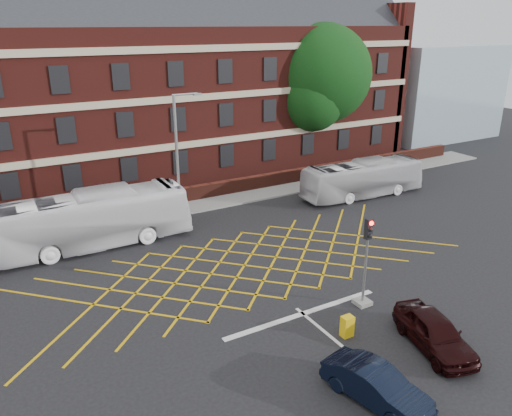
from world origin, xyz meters
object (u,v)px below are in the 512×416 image
bus_left (87,221)px  street_lamp (180,184)px  deciduous_tree (321,81)px  utility_cabinet (347,326)px  bus_right (363,179)px  car_navy (376,385)px  traffic_light_near (365,270)px  car_maroon (434,332)px

bus_left → street_lamp: (5.84, 0.21, 1.19)m
bus_left → deciduous_tree: deciduous_tree is taller
utility_cabinet → bus_right: bearing=47.1°
car_navy → deciduous_tree: size_ratio=0.32×
bus_left → traffic_light_near: traffic_light_near is taller
car_navy → car_maroon: car_maroon is taller
street_lamp → utility_cabinet: size_ratio=9.09×
bus_left → utility_cabinet: (7.33, -14.36, -1.19)m
bus_left → traffic_light_near: (9.58, -12.77, 0.12)m
car_navy → traffic_light_near: bearing=39.4°
bus_left → car_maroon: 19.41m
bus_left → bus_right: 19.86m
bus_right → car_maroon: bearing=151.2°
bus_left → car_maroon: (9.84, -16.71, -0.93)m
bus_left → utility_cabinet: bus_left is taller
traffic_light_near → bus_right: bearing=49.1°
deciduous_tree → utility_cabinet: deciduous_tree is taller
bus_right → traffic_light_near: 15.67m
bus_right → utility_cabinet: bearing=140.6°
car_navy → utility_cabinet: bearing=51.9°
bus_right → utility_cabinet: 18.37m
street_lamp → traffic_light_near: bearing=-73.9°
traffic_light_near → street_lamp: (-3.74, 12.99, 1.07)m
deciduous_tree → traffic_light_near: (-13.10, -21.22, -5.66)m
bus_right → traffic_light_near: size_ratio=2.27×
car_navy → street_lamp: (0.12, 18.05, 2.19)m
bus_left → car_maroon: bus_left is taller
deciduous_tree → utility_cabinet: bearing=-123.9°
bus_left → car_navy: bearing=-161.3°
car_maroon → traffic_light_near: bearing=108.4°
deciduous_tree → bus_right: bearing=-106.9°
deciduous_tree → utility_cabinet: 28.36m
street_lamp → utility_cabinet: street_lamp is taller
traffic_light_near → street_lamp: 13.56m
street_lamp → utility_cabinet: 14.84m
car_maroon → utility_cabinet: car_maroon is taller
traffic_light_near → street_lamp: street_lamp is taller
bus_left → deciduous_tree: 24.89m
deciduous_tree → traffic_light_near: size_ratio=2.90×
bus_left → utility_cabinet: size_ratio=12.83×
bus_right → car_maroon: size_ratio=2.31×
bus_left → street_lamp: size_ratio=1.41×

